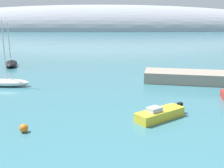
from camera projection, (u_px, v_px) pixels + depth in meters
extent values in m
ellipsoid|color=#999EA8|center=(103.00, 30.00, 232.87)|extent=(383.97, 69.13, 43.94)
ellipsoid|color=black|center=(11.00, 64.00, 49.64)|extent=(3.84, 6.86, 1.05)
cylinder|color=silver|center=(9.00, 42.00, 48.68)|extent=(0.18, 0.18, 7.09)
cube|color=silver|center=(10.00, 59.00, 49.16)|extent=(0.87, 2.85, 0.10)
ellipsoid|color=white|center=(7.00, 83.00, 34.52)|extent=(6.17, 2.45, 0.97)
cylinder|color=silver|center=(4.00, 50.00, 33.51)|extent=(0.15, 0.15, 7.55)
cube|color=silver|center=(5.00, 76.00, 34.34)|extent=(2.70, 0.37, 0.10)
cube|color=yellow|center=(160.00, 114.00, 23.04)|extent=(4.83, 4.00, 0.83)
cube|color=black|center=(180.00, 106.00, 24.53)|extent=(0.57, 0.55, 0.74)
cube|color=#B2B7C1|center=(154.00, 109.00, 22.48)|extent=(1.47, 1.40, 0.40)
sphere|color=orange|center=(24.00, 128.00, 20.29)|extent=(0.66, 0.66, 0.66)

